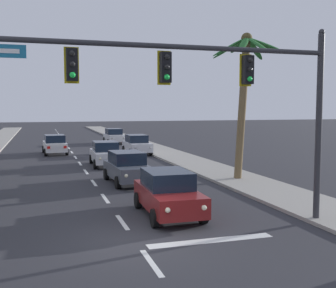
{
  "coord_description": "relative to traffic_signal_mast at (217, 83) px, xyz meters",
  "views": [
    {
      "loc": [
        -2.69,
        -12.06,
        4.03
      ],
      "look_at": [
        3.47,
        8.0,
        2.2
      ],
      "focal_mm": 44.69,
      "sensor_mm": 36.0,
      "label": 1
    }
  ],
  "objects": [
    {
      "name": "sedan_fifth_in_queue",
      "position": [
        -1.12,
        16.54,
        -3.96
      ],
      "size": [
        2.02,
        4.48,
        1.68
      ],
      "color": "silver",
      "rests_on": "ground"
    },
    {
      "name": "sedan_parked_mid_kerb",
      "position": [
        2.55,
        22.89,
        -3.96
      ],
      "size": [
        1.96,
        4.46,
        1.68
      ],
      "color": "silver",
      "rests_on": "ground"
    },
    {
      "name": "sedan_third_in_queue",
      "position": [
        -1.01,
        9.47,
        -3.96
      ],
      "size": [
        2.11,
        4.51,
        1.68
      ],
      "color": "#4C515B",
      "rests_on": "ground"
    },
    {
      "name": "sedan_lead_at_stop_bar",
      "position": [
        -0.91,
        2.39,
        -3.96
      ],
      "size": [
        2.03,
        4.48,
        1.68
      ],
      "color": "maroon",
      "rests_on": "ground"
    },
    {
      "name": "sedan_parked_nearest_kerb",
      "position": [
        2.49,
        34.18,
        -3.96
      ],
      "size": [
        2.01,
        4.47,
        1.68
      ],
      "color": "silver",
      "rests_on": "ground"
    },
    {
      "name": "traffic_signal_mast",
      "position": [
        0.0,
        0.0,
        0.0
      ],
      "size": [
        11.47,
        0.41,
        6.71
      ],
      "color": "#2D2D33",
      "rests_on": "ground"
    },
    {
      "name": "sedan_oncoming_far",
      "position": [
        -4.25,
        25.06,
        -3.96
      ],
      "size": [
        2.11,
        4.51,
        1.68
      ],
      "color": "silver",
      "rests_on": "ground"
    },
    {
      "name": "palm_right_second",
      "position": [
        5.3,
        8.39,
        0.72
      ],
      "size": [
        3.92,
        4.0,
        8.08
      ],
      "color": "brown",
      "rests_on": "ground"
    },
    {
      "name": "ground_plane",
      "position": [
        -2.74,
        -0.29,
        -4.81
      ],
      "size": [
        220.0,
        220.0,
        0.0
      ],
      "primitive_type": "plane",
      "color": "#2D2D33"
    },
    {
      "name": "lane_markings",
      "position": [
        -2.3,
        19.14,
        -4.81
      ],
      "size": [
        4.28,
        86.89,
        0.01
      ],
      "color": "silver",
      "rests_on": "ground"
    },
    {
      "name": "sidewalk_right",
      "position": [
        5.06,
        19.71,
        -4.74
      ],
      "size": [
        3.2,
        110.0,
        0.14
      ],
      "primitive_type": "cube",
      "color": "#9E998E",
      "rests_on": "ground"
    }
  ]
}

